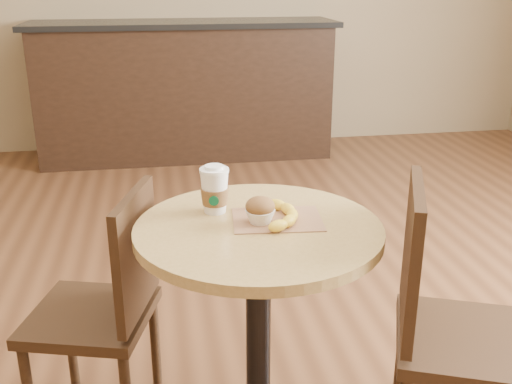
{
  "coord_description": "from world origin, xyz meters",
  "views": [
    {
      "loc": [
        -0.23,
        -1.48,
        1.38
      ],
      "look_at": [
        0.02,
        -0.01,
        0.83
      ],
      "focal_mm": 42.0,
      "sensor_mm": 36.0,
      "label": 1
    }
  ],
  "objects_px": {
    "cafe_table": "(258,302)",
    "muffin": "(260,210)",
    "chair_left": "(107,305)",
    "chair_right": "(447,324)",
    "banana": "(280,213)",
    "coffee_cup": "(215,191)"
  },
  "relations": [
    {
      "from": "cafe_table",
      "to": "muffin",
      "type": "relative_size",
      "value": 9.27
    },
    {
      "from": "coffee_cup",
      "to": "muffin",
      "type": "bearing_deg",
      "value": -34.01
    },
    {
      "from": "coffee_cup",
      "to": "banana",
      "type": "xyz_separation_m",
      "value": [
        0.17,
        -0.08,
        -0.04
      ]
    },
    {
      "from": "chair_left",
      "to": "chair_right",
      "type": "xyz_separation_m",
      "value": [
        0.93,
        -0.32,
        0.04
      ]
    },
    {
      "from": "chair_left",
      "to": "chair_right",
      "type": "bearing_deg",
      "value": 87.03
    },
    {
      "from": "chair_left",
      "to": "banana",
      "type": "distance_m",
      "value": 0.61
    },
    {
      "from": "chair_right",
      "to": "banana",
      "type": "xyz_separation_m",
      "value": [
        -0.44,
        0.17,
        0.29
      ]
    },
    {
      "from": "muffin",
      "to": "cafe_table",
      "type": "bearing_deg",
      "value": -117.3
    },
    {
      "from": "chair_left",
      "to": "chair_right",
      "type": "distance_m",
      "value": 0.99
    },
    {
      "from": "coffee_cup",
      "to": "banana",
      "type": "height_order",
      "value": "coffee_cup"
    },
    {
      "from": "cafe_table",
      "to": "chair_left",
      "type": "xyz_separation_m",
      "value": [
        -0.43,
        0.19,
        -0.08
      ]
    },
    {
      "from": "muffin",
      "to": "banana",
      "type": "bearing_deg",
      "value": 18.63
    },
    {
      "from": "cafe_table",
      "to": "muffin",
      "type": "xyz_separation_m",
      "value": [
        0.01,
        0.01,
        0.27
      ]
    },
    {
      "from": "chair_right",
      "to": "cafe_table",
      "type": "bearing_deg",
      "value": 97.08
    },
    {
      "from": "chair_left",
      "to": "muffin",
      "type": "xyz_separation_m",
      "value": [
        0.44,
        -0.18,
        0.35
      ]
    },
    {
      "from": "muffin",
      "to": "coffee_cup",
      "type": "bearing_deg",
      "value": 136.73
    },
    {
      "from": "cafe_table",
      "to": "coffee_cup",
      "type": "bearing_deg",
      "value": 131.75
    },
    {
      "from": "cafe_table",
      "to": "banana",
      "type": "relative_size",
      "value": 3.31
    },
    {
      "from": "cafe_table",
      "to": "chair_right",
      "type": "distance_m",
      "value": 0.52
    },
    {
      "from": "cafe_table",
      "to": "chair_left",
      "type": "bearing_deg",
      "value": 156.2
    },
    {
      "from": "chair_left",
      "to": "coffee_cup",
      "type": "relative_size",
      "value": 5.9
    },
    {
      "from": "cafe_table",
      "to": "chair_left",
      "type": "distance_m",
      "value": 0.48
    }
  ]
}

